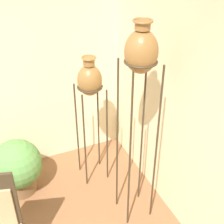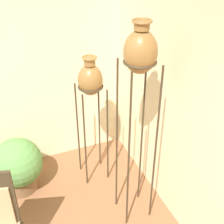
{
  "view_description": "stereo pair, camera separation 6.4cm",
  "coord_description": "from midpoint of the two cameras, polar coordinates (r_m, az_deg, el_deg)",
  "views": [
    {
      "loc": [
        0.51,
        -1.38,
        2.88
      ],
      "look_at": [
        1.63,
        1.18,
        1.15
      ],
      "focal_mm": 50.0,
      "sensor_mm": 36.0,
      "label": 1
    },
    {
      "loc": [
        0.57,
        -1.41,
        2.88
      ],
      "look_at": [
        1.63,
        1.18,
        1.15
      ],
      "focal_mm": 50.0,
      "sensor_mm": 36.0,
      "label": 2
    }
  ],
  "objects": [
    {
      "name": "potted_plant",
      "position": [
        3.94,
        -16.39,
        -9.29
      ],
      "size": [
        0.6,
        0.6,
        0.71
      ],
      "color": "brown",
      "rests_on": "ground_plane"
    },
    {
      "name": "vase_stand_tall",
      "position": [
        2.7,
        5.84,
        9.47
      ],
      "size": [
        0.31,
        0.31,
        2.2
      ],
      "color": "#382D1E",
      "rests_on": "ground_plane"
    },
    {
      "name": "vase_stand_medium",
      "position": [
        3.47,
        -3.44,
        5.3
      ],
      "size": [
        0.3,
        0.3,
        1.64
      ],
      "color": "#382D1E",
      "rests_on": "ground_plane"
    }
  ]
}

